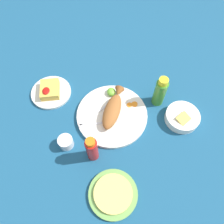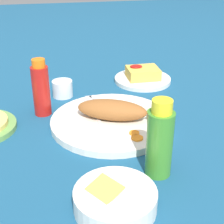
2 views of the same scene
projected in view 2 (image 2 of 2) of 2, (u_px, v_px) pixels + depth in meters
The scene contains 14 objects.
ground_plane at pixel (112, 124), 0.93m from camera, with size 4.00×4.00×0.00m, color navy.
main_plate at pixel (112, 122), 0.93m from camera, with size 0.33×0.33×0.02m, color silver.
fried_fish at pixel (117, 110), 0.91m from camera, with size 0.23×0.14×0.05m.
fork_near at pixel (93, 107), 0.98m from camera, with size 0.02×0.19×0.00m.
fork_far at pixel (108, 104), 1.00m from camera, with size 0.11×0.16×0.00m.
carrot_slice_near at pixel (134, 133), 0.85m from camera, with size 0.03×0.03×0.00m, color orange.
carrot_slice_mid at pixel (137, 138), 0.83m from camera, with size 0.03×0.03×0.00m, color orange.
lime_wedge_main at pixel (155, 112), 0.93m from camera, with size 0.05×0.04×0.03m, color #6BB233.
hot_sauce_bottle_red at pixel (41, 89), 0.95m from camera, with size 0.05×0.05×0.16m.
hot_sauce_bottle_green at pixel (160, 141), 0.70m from camera, with size 0.06×0.06×0.17m.
salt_cup at pixel (63, 90), 1.09m from camera, with size 0.06×0.06×0.05m.
side_plate_fries at pixel (143, 80), 1.21m from camera, with size 0.20×0.20×0.01m, color silver.
fries_pile at pixel (143, 73), 1.19m from camera, with size 0.11×0.09×0.04m.
guacamole_bowl at pixel (115, 199), 0.63m from camera, with size 0.16×0.16×0.05m.
Camera 2 is at (0.15, 0.80, 0.45)m, focal length 55.00 mm.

